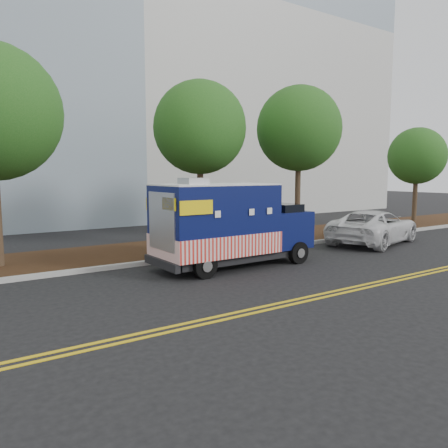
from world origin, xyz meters
TOP-DOWN VIEW (x-y plane):
  - ground at (0.00, 0.00)m, footprint 120.00×120.00m
  - curb at (0.00, 1.40)m, footprint 120.00×0.18m
  - mulch_strip at (0.00, 3.50)m, footprint 120.00×4.00m
  - centerline_near at (0.00, -4.45)m, footprint 120.00×0.10m
  - centerline_far at (0.00, -4.70)m, footprint 120.00×0.10m
  - office_building at (2.00, 22.00)m, footprint 46.00×20.00m
  - tree_b at (0.68, 3.67)m, footprint 3.85×3.85m
  - tree_c at (5.76, 3.16)m, footprint 3.97×3.97m
  - tree_d at (14.84, 2.86)m, footprint 3.27×3.27m
  - sign_post at (-1.14, 1.55)m, footprint 0.06×0.06m
  - food_truck at (-0.71, -0.39)m, footprint 5.63×2.23m
  - white_car at (7.46, 0.07)m, footprint 5.76×3.76m

SIDE VIEW (x-z plane):
  - ground at x=0.00m, z-range 0.00..0.00m
  - centerline_near at x=0.00m, z-range 0.00..0.01m
  - centerline_far at x=0.00m, z-range 0.00..0.01m
  - curb at x=0.00m, z-range 0.00..0.15m
  - mulch_strip at x=0.00m, z-range 0.00..0.15m
  - white_car at x=7.46m, z-range 0.00..1.47m
  - sign_post at x=-1.14m, z-range 0.00..2.40m
  - food_truck at x=-0.71m, z-range -0.14..2.80m
  - tree_d at x=14.84m, z-range 1.22..6.95m
  - tree_b at x=0.68m, z-range 1.51..8.40m
  - tree_c at x=5.76m, z-range 1.58..8.73m
  - office_building at x=2.00m, z-range 0.00..30.40m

